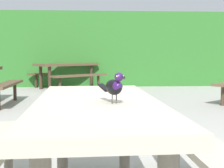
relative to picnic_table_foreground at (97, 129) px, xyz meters
name	(u,v)px	position (x,y,z in m)	size (l,w,h in m)	color
hedge_wall	(103,50)	(0.39, 9.04, 0.60)	(28.00, 2.12, 2.31)	#2D6B28
picnic_table_foreground	(97,129)	(0.00, 0.00, 0.00)	(1.73, 1.82, 0.74)	#B2A893
bird_grackle	(115,86)	(0.10, -0.15, 0.29)	(0.15, 0.27, 0.18)	black
picnic_table_far_centre	(67,69)	(-0.75, 7.62, 0.00)	(2.37, 2.36, 0.74)	brown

